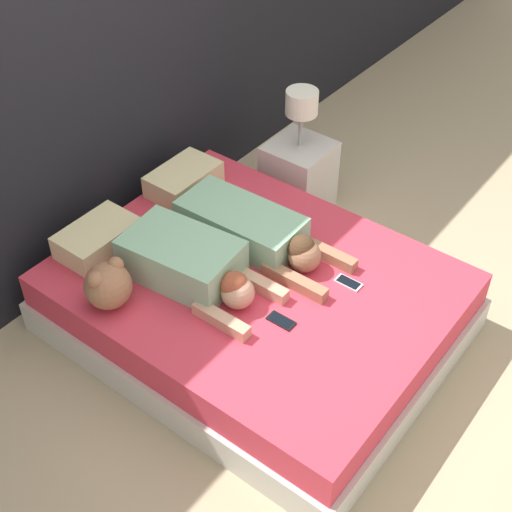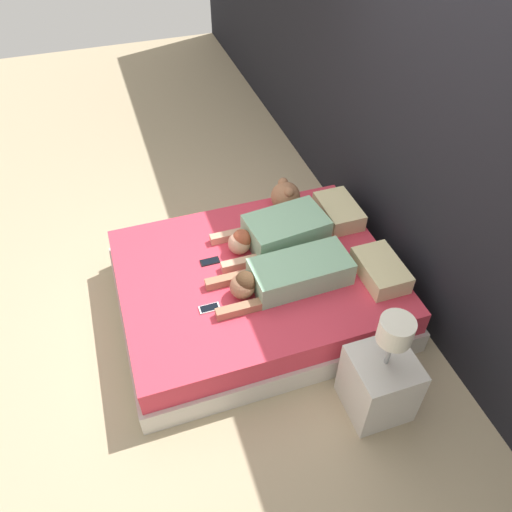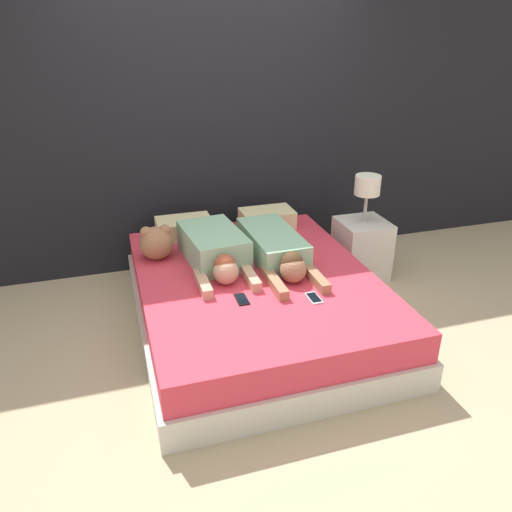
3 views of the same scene
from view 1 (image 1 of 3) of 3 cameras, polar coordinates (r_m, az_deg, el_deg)
The scene contains 11 objects.
ground_plane at distance 4.32m, azimuth 0.00°, elevation -5.68°, with size 12.00×12.00×0.00m, color tan.
wall_back at distance 4.25m, azimuth -13.73°, elevation 14.26°, with size 12.00×0.06×2.60m.
bed at distance 4.17m, azimuth 0.00°, elevation -3.75°, with size 1.72×2.17×0.42m.
pillow_head_left at distance 4.25m, azimuth -12.53°, elevation 1.39°, with size 0.46×0.30×0.15m.
pillow_head_right at distance 4.64m, azimuth -5.80°, elevation 6.11°, with size 0.46×0.30×0.15m.
person_left at distance 3.94m, azimuth -5.19°, elevation -0.65°, with size 0.46×0.93×0.24m.
person_right at distance 4.17m, azimuth -0.13°, elevation 2.04°, with size 0.38×1.08×0.22m.
cell_phone_left at distance 3.77m, azimuth 2.02°, elevation -5.20°, with size 0.07×0.15×0.01m.
cell_phone_right at distance 4.00m, azimuth 7.41°, elevation -2.13°, with size 0.07×0.15×0.01m.
plush_toy at distance 3.85m, azimuth -11.77°, elevation -2.26°, with size 0.26×0.26×0.27m.
nightstand at distance 5.04m, azimuth 3.43°, elevation 6.80°, with size 0.41×0.41×0.93m.
Camera 1 is at (-2.33, -1.80, 3.16)m, focal length 50.00 mm.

